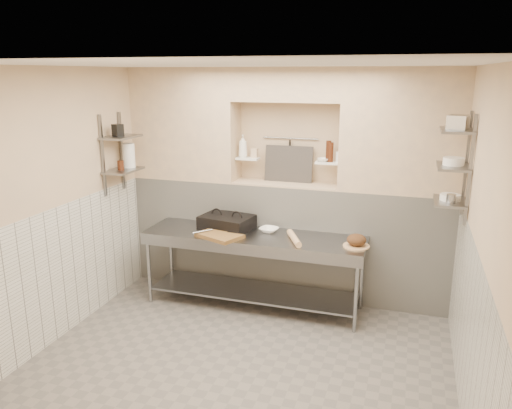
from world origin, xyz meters
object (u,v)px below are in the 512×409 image
at_px(bowl_alcove, 323,160).
at_px(jug_left, 129,155).
at_px(cutting_board, 220,235).
at_px(rolling_pin, 294,238).
at_px(bread_loaf, 357,240).
at_px(bottle_soap, 243,146).
at_px(mixing_bowl, 269,230).
at_px(prep_table, 253,256).
at_px(panini_press, 227,222).

bearing_deg(bowl_alcove, jug_left, -166.70).
bearing_deg(bowl_alcove, cutting_board, -144.47).
distance_m(rolling_pin, bowl_alcove, 1.03).
distance_m(bread_loaf, bowl_alcove, 1.08).
bearing_deg(bottle_soap, cutting_board, -92.55).
bearing_deg(mixing_bowl, bread_loaf, -11.50).
distance_m(prep_table, cutting_board, 0.48).
height_order(bread_loaf, bottle_soap, bottle_soap).
bearing_deg(mixing_bowl, bottle_soap, 139.49).
distance_m(prep_table, bread_loaf, 1.24).
distance_m(cutting_board, bottle_soap, 1.19).
xyz_separation_m(prep_table, mixing_bowl, (0.14, 0.17, 0.28)).
height_order(rolling_pin, bread_loaf, bread_loaf).
bearing_deg(panini_press, cutting_board, -73.35).
distance_m(cutting_board, jug_left, 1.52).
height_order(mixing_bowl, bread_loaf, bread_loaf).
bearing_deg(bottle_soap, rolling_pin, -37.52).
distance_m(prep_table, rolling_pin, 0.59).
xyz_separation_m(panini_press, jug_left, (-1.21, -0.13, 0.78)).
relative_size(bottle_soap, jug_left, 0.96).
bearing_deg(mixing_bowl, jug_left, -174.83).
relative_size(bread_loaf, jug_left, 0.72).
bearing_deg(cutting_board, prep_table, 29.14).
xyz_separation_m(rolling_pin, bread_loaf, (0.69, 0.03, 0.04)).
height_order(prep_table, jug_left, jug_left).
bearing_deg(panini_press, mixing_bowl, 12.77).
distance_m(mixing_bowl, bottle_soap, 1.10).
bearing_deg(panini_press, bottle_soap, 90.51).
distance_m(prep_table, panini_press, 0.53).
bearing_deg(bottle_soap, prep_table, -60.72).
relative_size(rolling_pin, bread_loaf, 2.23).
relative_size(cutting_board, mixing_bowl, 2.26).
bearing_deg(rolling_pin, mixing_bowl, 146.62).
relative_size(prep_table, panini_press, 3.91).
xyz_separation_m(panini_press, bread_loaf, (1.57, -0.19, -0.00)).
relative_size(cutting_board, bottle_soap, 1.74).
distance_m(panini_press, rolling_pin, 0.91).
height_order(rolling_pin, bottle_soap, bottle_soap).
relative_size(cutting_board, bread_loaf, 2.33).
height_order(bottle_soap, jug_left, bottle_soap).
height_order(panini_press, rolling_pin, panini_press).
distance_m(panini_press, mixing_bowl, 0.53).
bearing_deg(panini_press, bowl_alcove, 30.97).
bearing_deg(jug_left, bottle_soap, 23.04).
bearing_deg(panini_press, rolling_pin, -3.40).
xyz_separation_m(mixing_bowl, rolling_pin, (0.36, -0.24, 0.01)).
bearing_deg(bottle_soap, bread_loaf, -21.81).
distance_m(prep_table, jug_left, 1.95).
xyz_separation_m(rolling_pin, bottle_soap, (-0.82, 0.63, 0.92)).
bearing_deg(bottle_soap, mixing_bowl, -40.51).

